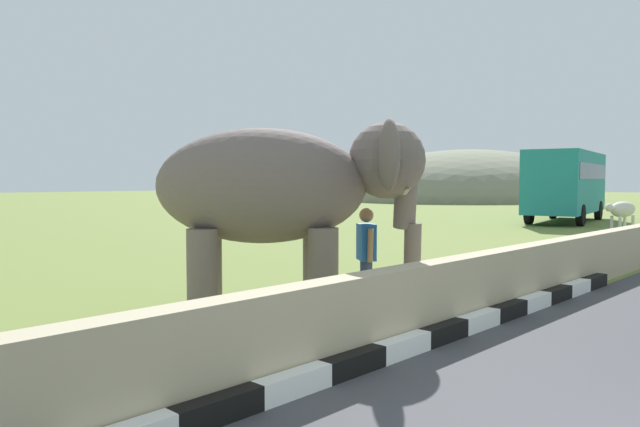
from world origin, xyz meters
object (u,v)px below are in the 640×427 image
elephant (287,190)px  person_handler (366,253)px  cow_near (622,210)px  bus_teal (566,181)px

elephant → person_handler: elephant is taller
elephant → cow_near: 20.49m
elephant → cow_near: (20.40, 1.53, -1.09)m
person_handler → cow_near: size_ratio=0.86×
elephant → bus_teal: (24.44, 5.42, 0.12)m
bus_teal → cow_near: bearing=-136.1°
person_handler → bus_teal: bus_teal is taller
elephant → bus_teal: 25.04m
bus_teal → elephant: bearing=-167.5°
person_handler → elephant: bearing=160.1°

